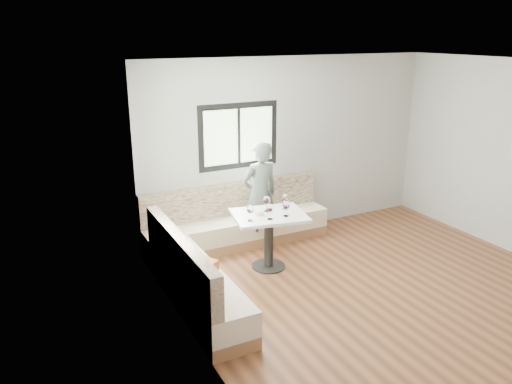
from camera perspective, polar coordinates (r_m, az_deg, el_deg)
room at (r=6.07m, az=14.91°, el=0.62°), size 5.01×5.01×2.81m
banquette at (r=6.92m, az=-4.06°, el=-6.19°), size 2.90×2.80×0.95m
table at (r=6.84m, az=1.48°, el=-4.07°), size 1.09×0.92×0.79m
person at (r=7.44m, az=0.45°, el=-0.34°), size 0.63×0.44×1.64m
olive_ramekin at (r=6.74m, az=0.31°, el=-2.37°), size 0.11×0.11×0.05m
wine_glass_a at (r=6.47m, az=-0.65°, el=-2.00°), size 0.10×0.10×0.23m
wine_glass_b at (r=6.52m, az=1.62°, el=-1.84°), size 0.10×0.10×0.23m
wine_glass_c at (r=6.64m, az=3.49°, el=-1.50°), size 0.10×0.10×0.23m
wine_glass_d at (r=6.81m, az=1.23°, el=-0.96°), size 0.10×0.10×0.23m
wine_glass_e at (r=6.91m, az=3.37°, el=-0.72°), size 0.10×0.10×0.23m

